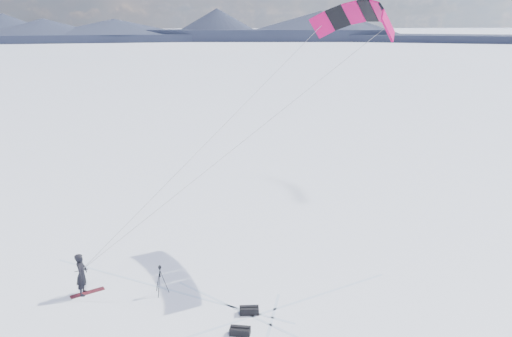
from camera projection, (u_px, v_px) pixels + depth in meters
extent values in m
plane|color=white|center=(158.00, 319.00, 19.88)|extent=(1800.00, 1800.00, 0.00)
cube|color=#181C30|center=(437.00, 37.00, 305.77)|extent=(150.19, 119.71, 4.41)
cone|color=#181C30|center=(437.00, 34.00, 305.15)|extent=(88.58, 88.58, 8.00)
cube|color=#181C30|center=(268.00, 36.00, 326.01)|extent=(156.46, 80.45, 4.41)
cone|color=#181C30|center=(268.00, 33.00, 325.39)|extent=(77.75, 77.75, 8.00)
cube|color=#181C30|center=(102.00, 37.00, 313.01)|extent=(153.20, 57.23, 4.41)
cone|color=#181C30|center=(102.00, 33.00, 312.38)|extent=(69.07, 69.07, 8.00)
cube|color=#AEC1DC|center=(118.00, 315.00, 20.12)|extent=(6.45, 7.79, 0.01)
cube|color=#AEC1DC|center=(159.00, 283.00, 22.62)|extent=(11.66, 3.07, 0.01)
imported|color=black|center=(84.00, 294.00, 21.68)|extent=(0.55, 0.75, 1.91)
cube|color=maroon|center=(87.00, 293.00, 21.74)|extent=(1.46, 0.78, 0.04)
cylinder|color=black|center=(164.00, 281.00, 21.60)|extent=(0.37, 0.07, 1.14)
cylinder|color=black|center=(158.00, 281.00, 21.65)|extent=(0.24, 0.31, 1.14)
cylinder|color=black|center=(159.00, 284.00, 21.38)|extent=(0.17, 0.35, 1.14)
cylinder|color=black|center=(160.00, 274.00, 21.43)|extent=(0.03, 0.03, 0.33)
cube|color=black|center=(160.00, 269.00, 21.37)|extent=(0.07, 0.07, 0.05)
cube|color=black|center=(160.00, 267.00, 21.34)|extent=(0.13, 0.10, 0.09)
cylinder|color=black|center=(160.00, 266.00, 21.42)|extent=(0.07, 0.09, 0.07)
cube|color=black|center=(249.00, 310.00, 20.18)|extent=(0.82, 0.48, 0.29)
cylinder|color=black|center=(249.00, 307.00, 20.13)|extent=(0.74, 0.19, 0.07)
cube|color=black|center=(240.00, 331.00, 18.83)|extent=(0.86, 0.62, 0.29)
cylinder|color=black|center=(240.00, 327.00, 18.79)|extent=(0.72, 0.33, 0.09)
cube|color=#B1044A|center=(388.00, 26.00, 22.19)|extent=(1.18, 0.97, 1.45)
cube|color=black|center=(386.00, 17.00, 22.92)|extent=(0.97, 1.09, 1.33)
cube|color=#B1044A|center=(379.00, 12.00, 23.76)|extent=(0.80, 1.12, 1.19)
cube|color=black|center=(368.00, 11.00, 24.63)|extent=(1.01, 1.12, 1.04)
cube|color=#B1044A|center=(354.00, 13.00, 25.46)|extent=(1.20, 1.05, 1.19)
cube|color=black|center=(338.00, 18.00, 26.15)|extent=(1.35, 0.91, 1.33)
cube|color=#B1044A|center=(322.00, 25.00, 26.66)|extent=(1.45, 0.70, 1.45)
cylinder|color=gray|center=(237.00, 146.00, 21.78)|extent=(13.90, 0.95, 10.08)
cylinder|color=gray|center=(215.00, 134.00, 24.01)|extent=(12.58, 6.00, 10.08)
cylinder|color=black|center=(81.00, 270.00, 21.36)|extent=(0.54, 0.17, 0.03)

